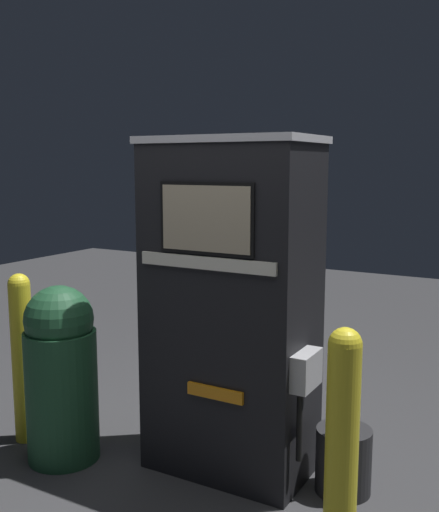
# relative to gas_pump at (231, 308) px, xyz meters

# --- Properties ---
(ground_plane) EXTENTS (14.00, 14.00, 0.00)m
(ground_plane) POSITION_rel_gas_pump_xyz_m (-0.00, -0.27, -0.97)
(ground_plane) COLOR #38383A
(gas_pump) EXTENTS (1.03, 0.58, 1.93)m
(gas_pump) POSITION_rel_gas_pump_xyz_m (0.00, 0.00, 0.00)
(gas_pump) COLOR black
(gas_pump) RESTS_ON ground_plane
(safety_bollard) EXTENTS (0.15, 0.15, 1.08)m
(safety_bollard) POSITION_rel_gas_pump_xyz_m (0.82, -0.47, -0.40)
(safety_bollard) COLOR yellow
(safety_bollard) RESTS_ON ground_plane
(trash_bin) EXTENTS (0.43, 0.43, 1.07)m
(trash_bin) POSITION_rel_gas_pump_xyz_m (-0.94, -0.41, -0.42)
(trash_bin) COLOR #1E4C2D
(trash_bin) RESTS_ON ground_plane
(safety_bollard_far) EXTENTS (0.14, 0.14, 1.10)m
(safety_bollard_far) POSITION_rel_gas_pump_xyz_m (-1.33, -0.35, -0.39)
(safety_bollard_far) COLOR yellow
(safety_bollard_far) RESTS_ON ground_plane
(squeegee_bucket) EXTENTS (0.30, 0.30, 0.80)m
(squeegee_bucket) POSITION_rel_gas_pump_xyz_m (0.67, 0.06, -0.79)
(squeegee_bucket) COLOR #262628
(squeegee_bucket) RESTS_ON ground_plane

